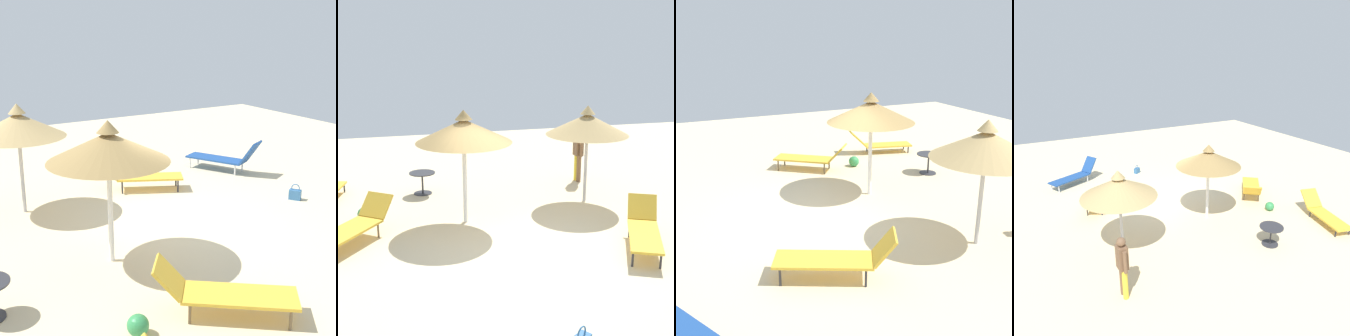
% 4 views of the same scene
% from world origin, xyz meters
% --- Properties ---
extents(ground, '(24.00, 24.00, 0.10)m').
position_xyz_m(ground, '(0.00, 0.00, -0.05)').
color(ground, beige).
extents(parasol_umbrella_far_left, '(2.09, 2.09, 2.51)m').
position_xyz_m(parasol_umbrella_far_left, '(-2.14, 2.65, 2.03)').
color(parasol_umbrella_far_left, '#B2B2B7').
rests_on(parasol_umbrella_far_left, ground).
extents(parasol_umbrella_back, '(2.17, 2.17, 2.62)m').
position_xyz_m(parasol_umbrella_back, '(-1.49, -0.62, 2.15)').
color(parasol_umbrella_back, white).
rests_on(parasol_umbrella_back, ground).
extents(lounge_chair_center, '(2.12, 1.46, 0.85)m').
position_xyz_m(lounge_chair_center, '(0.86, 2.63, 0.40)').
color(lounge_chair_center, gold).
rests_on(lounge_chair_center, ground).
extents(lounge_chair_near_left, '(2.09, 1.83, 0.82)m').
position_xyz_m(lounge_chair_near_left, '(-0.87, -3.11, 0.40)').
color(lounge_chair_near_left, gold).
rests_on(lounge_chair_near_left, ground).
extents(lounge_chair_front, '(1.51, 2.21, 0.99)m').
position_xyz_m(lounge_chair_front, '(3.79, 2.82, 0.42)').
color(lounge_chair_front, '#1E478C').
rests_on(lounge_chair_front, ground).
extents(handbag, '(0.30, 0.33, 0.40)m').
position_xyz_m(handbag, '(3.76, -0.00, 0.14)').
color(handbag, '#336699').
rests_on(handbag, ground).
extents(beach_ball, '(0.32, 0.32, 0.32)m').
position_xyz_m(beach_ball, '(-2.17, -2.90, 0.16)').
color(beach_ball, '#338C4C').
rests_on(beach_ball, ground).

